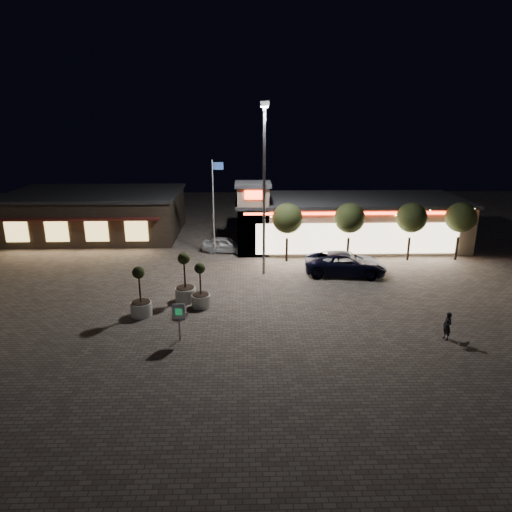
{
  "coord_description": "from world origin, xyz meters",
  "views": [
    {
      "loc": [
        0.58,
        -24.46,
        11.63
      ],
      "look_at": [
        1.37,
        6.0,
        2.03
      ],
      "focal_mm": 32.0,
      "sensor_mm": 36.0,
      "label": 1
    }
  ],
  "objects_px": {
    "planter_left": "(185,286)",
    "white_sedan": "(225,245)",
    "pedestrian": "(447,326)",
    "planter_mid": "(141,301)",
    "valet_sign": "(179,315)",
    "pickup_truck": "(346,264)"
  },
  "relations": [
    {
      "from": "planter_mid",
      "to": "planter_left",
      "type": "bearing_deg",
      "value": 42.55
    },
    {
      "from": "pedestrian",
      "to": "valet_sign",
      "type": "xyz_separation_m",
      "value": [
        -14.28,
        0.36,
        0.67
      ]
    },
    {
      "from": "white_sedan",
      "to": "pickup_truck",
      "type": "bearing_deg",
      "value": -112.53
    },
    {
      "from": "white_sedan",
      "to": "valet_sign",
      "type": "xyz_separation_m",
      "value": [
        -1.8,
        -16.02,
        0.78
      ]
    },
    {
      "from": "planter_mid",
      "to": "white_sedan",
      "type": "bearing_deg",
      "value": 70.79
    },
    {
      "from": "valet_sign",
      "to": "white_sedan",
      "type": "bearing_deg",
      "value": 83.59
    },
    {
      "from": "planter_mid",
      "to": "valet_sign",
      "type": "bearing_deg",
      "value": -48.95
    },
    {
      "from": "pickup_truck",
      "to": "planter_mid",
      "type": "height_order",
      "value": "planter_mid"
    },
    {
      "from": "pickup_truck",
      "to": "white_sedan",
      "type": "height_order",
      "value": "pickup_truck"
    },
    {
      "from": "pickup_truck",
      "to": "valet_sign",
      "type": "distance_m",
      "value": 14.94
    },
    {
      "from": "planter_mid",
      "to": "valet_sign",
      "type": "relative_size",
      "value": 1.5
    },
    {
      "from": "pedestrian",
      "to": "planter_mid",
      "type": "distance_m",
      "value": 17.33
    },
    {
      "from": "pedestrian",
      "to": "planter_left",
      "type": "distance_m",
      "value": 15.66
    },
    {
      "from": "pickup_truck",
      "to": "valet_sign",
      "type": "relative_size",
      "value": 2.95
    },
    {
      "from": "white_sedan",
      "to": "planter_left",
      "type": "distance_m",
      "value": 10.96
    },
    {
      "from": "planter_mid",
      "to": "valet_sign",
      "type": "height_order",
      "value": "planter_mid"
    },
    {
      "from": "pedestrian",
      "to": "valet_sign",
      "type": "bearing_deg",
      "value": -104.17
    },
    {
      "from": "pickup_truck",
      "to": "planter_left",
      "type": "height_order",
      "value": "planter_left"
    },
    {
      "from": "pickup_truck",
      "to": "pedestrian",
      "type": "distance_m",
      "value": 10.9
    },
    {
      "from": "planter_left",
      "to": "white_sedan",
      "type": "bearing_deg",
      "value": 78.79
    },
    {
      "from": "valet_sign",
      "to": "planter_mid",
      "type": "bearing_deg",
      "value": 131.05
    },
    {
      "from": "pedestrian",
      "to": "planter_mid",
      "type": "height_order",
      "value": "planter_mid"
    }
  ]
}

